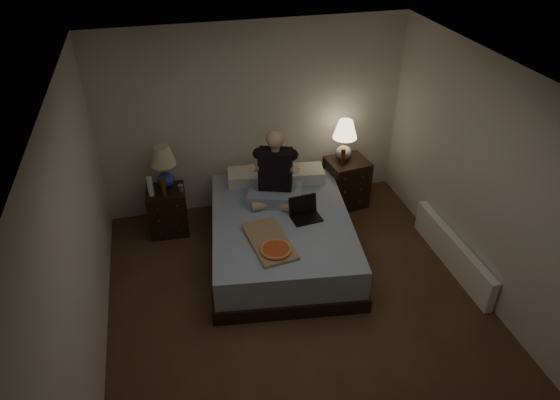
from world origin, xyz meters
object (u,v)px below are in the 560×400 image
object	(u,v)px
water_bottle	(150,187)
pizza_box	(276,250)
bed	(281,236)
laptop	(307,210)
radiator	(452,252)
lamp_left	(164,167)
nightstand_left	(168,211)
lamp_right	(344,140)
soda_can	(181,188)
beer_bottle_left	(163,187)
person	(275,168)
nightstand_right	(346,182)
beer_bottle_right	(343,156)

from	to	relation	value
water_bottle	pizza_box	distance (m)	1.84
bed	laptop	size ratio (longest dim) A/B	6.31
laptop	radiator	bearing A→B (deg)	-26.81
lamp_left	pizza_box	bearing A→B (deg)	-55.69
pizza_box	radiator	distance (m)	2.15
water_bottle	nightstand_left	bearing A→B (deg)	25.01
nightstand_left	lamp_right	distance (m)	2.48
soda_can	beer_bottle_left	distance (m)	0.22
soda_can	pizza_box	xyz separation A→B (m)	(0.87, -1.35, -0.09)
pizza_box	radiator	xyz separation A→B (m)	(2.11, -0.10, -0.38)
water_bottle	laptop	size ratio (longest dim) A/B	0.74
laptop	person	bearing A→B (deg)	113.21
nightstand_right	water_bottle	size ratio (longest dim) A/B	2.73
lamp_right	beer_bottle_left	distance (m)	2.42
lamp_left	person	bearing A→B (deg)	-22.66
nightstand_left	water_bottle	bearing A→B (deg)	-152.50
lamp_left	water_bottle	xyz separation A→B (m)	(-0.19, -0.16, -0.16)
person	radiator	distance (m)	2.31
water_bottle	beer_bottle_right	size ratio (longest dim) A/B	1.09
laptop	radiator	xyz separation A→B (m)	(1.61, -0.62, -0.46)
person	radiator	xyz separation A→B (m)	(1.87, -1.09, -0.80)
beer_bottle_right	soda_can	bearing A→B (deg)	-178.44
soda_can	laptop	xyz separation A→B (m)	(1.37, -0.82, -0.01)
nightstand_right	laptop	size ratio (longest dim) A/B	2.01
nightstand_right	soda_can	distance (m)	2.27
pizza_box	nightstand_right	bearing A→B (deg)	39.76
lamp_left	beer_bottle_right	bearing A→B (deg)	-2.91
bed	lamp_left	bearing A→B (deg)	152.15
nightstand_right	pizza_box	size ratio (longest dim) A/B	0.90
pizza_box	bed	bearing A→B (deg)	63.04
lamp_right	pizza_box	size ratio (longest dim) A/B	0.74
nightstand_left	lamp_right	bearing A→B (deg)	4.99
radiator	lamp_left	bearing A→B (deg)	152.80
bed	water_bottle	world-z (taller)	water_bottle
nightstand_right	lamp_left	world-z (taller)	lamp_left
laptop	radiator	distance (m)	1.79
lamp_right	soda_can	xyz separation A→B (m)	(-2.19, -0.19, -0.29)
soda_can	laptop	size ratio (longest dim) A/B	0.29
beer_bottle_right	pizza_box	xyz separation A→B (m)	(-1.26, -1.41, -0.22)
nightstand_right	laptop	distance (m)	1.33
lamp_left	beer_bottle_right	xyz separation A→B (m)	(2.30, -0.12, -0.10)
beer_bottle_left	person	world-z (taller)	person
water_bottle	beer_bottle_right	xyz separation A→B (m)	(2.49, 0.05, 0.05)
nightstand_right	laptop	xyz separation A→B (m)	(-0.87, -0.95, 0.32)
bed	beer_bottle_left	distance (m)	1.54
lamp_left	pizza_box	xyz separation A→B (m)	(1.04, -1.52, -0.32)
beer_bottle_right	beer_bottle_left	bearing A→B (deg)	-177.77
laptop	radiator	size ratio (longest dim) A/B	0.21
bed	lamp_right	size ratio (longest dim) A/B	3.83
beer_bottle_left	pizza_box	distance (m)	1.71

